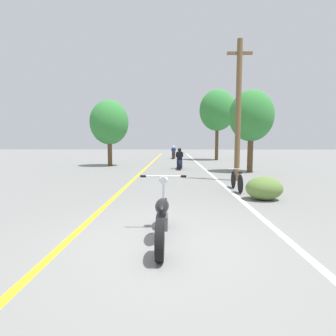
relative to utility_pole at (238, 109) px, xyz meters
The scene contains 12 objects.
ground_plane 8.68m from the utility_pole, 112.14° to the right, with size 120.00×120.00×0.00m, color slate.
lane_stripe_center 7.33m from the utility_pole, 135.86° to the left, with size 0.14×48.00×0.01m, color yellow.
lane_stripe_edge 5.66m from the utility_pole, 100.40° to the left, with size 0.14×48.00×0.01m, color white.
utility_pole is the anchor object (origin of this frame).
roadside_tree_right_near 3.77m from the utility_pole, 65.20° to the left, with size 2.54×2.28×4.71m.
roadside_tree_right_far 14.08m from the utility_pole, 84.41° to the left, with size 3.44×3.10×6.81m.
roadside_tree_left 10.47m from the utility_pole, 136.09° to the left, with size 2.78×2.51×4.78m.
roadside_bush 4.92m from the utility_pole, 91.94° to the right, with size 1.10×0.88×0.70m.
motorcycle_foreground 8.44m from the utility_pole, 112.68° to the right, with size 0.90×2.14×1.10m.
motorcycle_rider_lead 6.29m from the utility_pole, 115.76° to the left, with size 0.50×2.01×1.38m.
motorcycle_rider_far 16.55m from the utility_pole, 100.08° to the left, with size 0.50×2.03×1.39m.
bicycle_parked 3.82m from the utility_pole, 103.48° to the right, with size 0.44×1.69×0.75m.
Camera 1 is at (0.17, -4.39, 1.73)m, focal length 28.00 mm.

